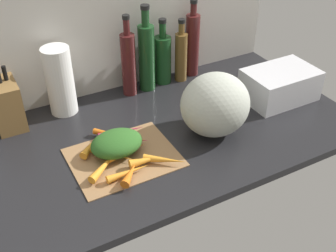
% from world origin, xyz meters
% --- Properties ---
extents(ground_plane, '(1.70, 0.80, 0.03)m').
position_xyz_m(ground_plane, '(0.00, 0.00, -0.01)').
color(ground_plane, black).
extents(wall_back, '(1.70, 0.03, 0.60)m').
position_xyz_m(wall_back, '(0.00, 0.39, 0.30)').
color(wall_back, '#BCB7AD').
rests_on(wall_back, ground_plane).
extents(cutting_board, '(0.36, 0.29, 0.01)m').
position_xyz_m(cutting_board, '(-0.07, -0.09, 0.00)').
color(cutting_board, '#997047').
rests_on(cutting_board, ground_plane).
extents(carrot_0, '(0.11, 0.04, 0.03)m').
position_xyz_m(carrot_0, '(-0.02, -0.16, 0.02)').
color(carrot_0, orange).
rests_on(carrot_0, cutting_board).
extents(carrot_1, '(0.15, 0.13, 0.03)m').
position_xyz_m(carrot_1, '(-0.14, -0.11, 0.02)').
color(carrot_1, orange).
rests_on(carrot_1, cutting_board).
extents(carrot_2, '(0.15, 0.03, 0.03)m').
position_xyz_m(carrot_2, '(-0.09, -0.19, 0.02)').
color(carrot_2, orange).
rests_on(carrot_2, cutting_board).
extents(carrot_3, '(0.17, 0.05, 0.02)m').
position_xyz_m(carrot_3, '(-0.02, 0.03, 0.02)').
color(carrot_3, '#B2264C').
rests_on(carrot_3, cutting_board).
extents(carrot_4, '(0.10, 0.10, 0.03)m').
position_xyz_m(carrot_4, '(-0.15, -0.00, 0.02)').
color(carrot_4, orange).
rests_on(carrot_4, cutting_board).
extents(carrot_5, '(0.14, 0.14, 0.02)m').
position_xyz_m(carrot_5, '(-0.05, 0.02, 0.02)').
color(carrot_5, orange).
rests_on(carrot_5, cutting_board).
extents(carrot_6, '(0.10, 0.10, 0.03)m').
position_xyz_m(carrot_6, '(-0.09, -0.20, 0.02)').
color(carrot_6, orange).
rests_on(carrot_6, cutting_board).
extents(carrot_7, '(0.14, 0.04, 0.03)m').
position_xyz_m(carrot_7, '(-0.05, -0.09, 0.02)').
color(carrot_7, orange).
rests_on(carrot_7, cutting_board).
extents(carrot_8, '(0.14, 0.15, 0.02)m').
position_xyz_m(carrot_8, '(-0.10, -0.07, 0.02)').
color(carrot_8, orange).
rests_on(carrot_8, cutting_board).
extents(carrot_9, '(0.16, 0.10, 0.02)m').
position_xyz_m(carrot_9, '(-0.03, -0.03, 0.02)').
color(carrot_9, '#B2264C').
rests_on(carrot_9, cutting_board).
extents(carrot_10, '(0.13, 0.11, 0.03)m').
position_xyz_m(carrot_10, '(0.04, -0.19, 0.02)').
color(carrot_10, orange).
rests_on(carrot_10, cutting_board).
extents(carrot_11, '(0.14, 0.07, 0.03)m').
position_xyz_m(carrot_11, '(-0.03, -0.04, 0.02)').
color(carrot_11, orange).
rests_on(carrot_11, cutting_board).
extents(carrot_greens_pile, '(0.18, 0.14, 0.08)m').
position_xyz_m(carrot_greens_pile, '(-0.08, -0.06, 0.05)').
color(carrot_greens_pile, '#2D6023').
rests_on(carrot_greens_pile, cutting_board).
extents(winter_squash, '(0.26, 0.24, 0.23)m').
position_xyz_m(winter_squash, '(0.29, -0.10, 0.12)').
color(winter_squash, '#B2B7A8').
rests_on(winter_squash, ground_plane).
extents(knife_block, '(0.10, 0.17, 0.24)m').
position_xyz_m(knife_block, '(-0.36, 0.31, 0.09)').
color(knife_block, brown).
rests_on(knife_block, ground_plane).
extents(paper_towel_roll, '(0.11, 0.11, 0.27)m').
position_xyz_m(paper_towel_roll, '(-0.15, 0.30, 0.14)').
color(paper_towel_roll, white).
rests_on(paper_towel_roll, ground_plane).
extents(bottle_0, '(0.06, 0.06, 0.34)m').
position_xyz_m(bottle_0, '(0.13, 0.30, 0.14)').
color(bottle_0, '#471919').
rests_on(bottle_0, ground_plane).
extents(bottle_1, '(0.07, 0.07, 0.37)m').
position_xyz_m(bottle_1, '(0.22, 0.30, 0.15)').
color(bottle_1, '#19421E').
rests_on(bottle_1, ground_plane).
extents(bottle_2, '(0.07, 0.07, 0.29)m').
position_xyz_m(bottle_2, '(0.30, 0.32, 0.11)').
color(bottle_2, '#19421E').
rests_on(bottle_2, ground_plane).
extents(bottle_3, '(0.05, 0.05, 0.28)m').
position_xyz_m(bottle_3, '(0.38, 0.30, 0.12)').
color(bottle_3, brown).
rests_on(bottle_3, ground_plane).
extents(bottle_4, '(0.06, 0.06, 0.35)m').
position_xyz_m(bottle_4, '(0.45, 0.32, 0.15)').
color(bottle_4, '#471919').
rests_on(bottle_4, ground_plane).
extents(dish_rack, '(0.29, 0.19, 0.13)m').
position_xyz_m(dish_rack, '(0.66, -0.03, 0.06)').
color(dish_rack, silver).
rests_on(dish_rack, ground_plane).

